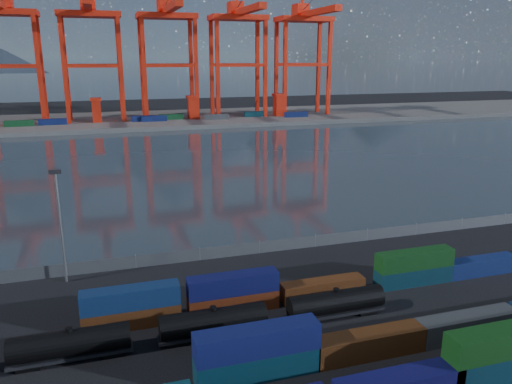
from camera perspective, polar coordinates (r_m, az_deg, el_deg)
name	(u,v)px	position (r m, az deg, el deg)	size (l,w,h in m)	color
ground	(334,342)	(60.06, 8.90, -16.60)	(700.00, 700.00, 0.00)	black
harbor_water	(184,162)	(155.50, -8.25, 3.36)	(700.00, 700.00, 0.00)	#2E3A43
far_quay	(150,120)	(258.34, -12.06, 8.09)	(700.00, 70.00, 2.00)	#514F4C
container_row_mid	(288,357)	(54.10, 3.72, -18.26)	(142.88, 2.60, 5.54)	#3B3E40
container_row_north	(255,295)	(65.61, -0.07, -11.64)	(140.96, 2.36, 5.03)	navy
waterfront_fence	(260,247)	(82.92, 0.41, -6.36)	(160.12, 0.12, 2.20)	#595B5E
yard_light_mast	(60,221)	(75.11, -21.48, -3.06)	(1.60, 0.40, 16.60)	slate
gantry_cranes	(129,28)	(249.39, -14.27, 17.71)	(202.82, 53.42, 72.34)	red
quay_containers	(129,119)	(242.89, -14.36, 8.06)	(172.58, 10.99, 2.60)	navy
straddle_carriers	(146,108)	(247.49, -12.50, 9.35)	(140.00, 7.00, 11.10)	red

